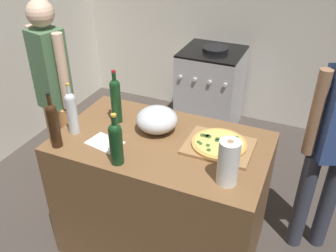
# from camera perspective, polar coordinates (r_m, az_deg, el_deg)

# --- Properties ---
(ground_plane) EXTENTS (4.38, 3.31, 0.02)m
(ground_plane) POSITION_cam_1_polar(r_m,az_deg,el_deg) (3.35, 4.77, -9.01)
(ground_plane) COLOR #3F3833
(kitchen_wall_rear) EXTENTS (4.38, 0.10, 2.60)m
(kitchen_wall_rear) POSITION_cam_1_polar(r_m,az_deg,el_deg) (4.01, 12.67, 18.38)
(kitchen_wall_rear) COLOR silver
(kitchen_wall_rear) RESTS_ON ground_plane
(kitchen_wall_left) EXTENTS (0.10, 3.31, 2.60)m
(kitchen_wall_left) POSITION_cam_1_polar(r_m,az_deg,el_deg) (3.74, -24.64, 15.44)
(kitchen_wall_left) COLOR silver
(kitchen_wall_left) RESTS_ON ground_plane
(counter) EXTENTS (1.32, 0.77, 0.90)m
(counter) POSITION_cam_1_polar(r_m,az_deg,el_deg) (2.55, -0.91, -10.76)
(counter) COLOR brown
(counter) RESTS_ON ground_plane
(cutting_board) EXTENTS (0.40, 0.32, 0.02)m
(cutting_board) POSITION_cam_1_polar(r_m,az_deg,el_deg) (2.22, 7.94, -3.18)
(cutting_board) COLOR #9E7247
(cutting_board) RESTS_ON counter
(pizza) EXTENTS (0.33, 0.33, 0.03)m
(pizza) POSITION_cam_1_polar(r_m,az_deg,el_deg) (2.21, 7.95, -2.72)
(pizza) COLOR tan
(pizza) RESTS_ON cutting_board
(mixing_bowl) EXTENTS (0.27, 0.27, 0.16)m
(mixing_bowl) POSITION_cam_1_polar(r_m,az_deg,el_deg) (2.32, -1.74, 1.01)
(mixing_bowl) COLOR #B2B2B7
(mixing_bowl) RESTS_ON counter
(paper_towel_roll) EXTENTS (0.11, 0.11, 0.26)m
(paper_towel_roll) POSITION_cam_1_polar(r_m,az_deg,el_deg) (1.90, 9.39, -5.63)
(paper_towel_roll) COLOR white
(paper_towel_roll) RESTS_ON counter
(wine_bottle_green) EXTENTS (0.07, 0.07, 0.36)m
(wine_bottle_green) POSITION_cam_1_polar(r_m,az_deg,el_deg) (2.24, -17.44, 0.38)
(wine_bottle_green) COLOR #331E0F
(wine_bottle_green) RESTS_ON counter
(wine_bottle_clear) EXTENTS (0.08, 0.08, 0.31)m
(wine_bottle_clear) POSITION_cam_1_polar(r_m,az_deg,el_deg) (2.02, -8.14, -2.41)
(wine_bottle_clear) COLOR #143819
(wine_bottle_clear) RESTS_ON counter
(wine_bottle_amber) EXTENTS (0.07, 0.07, 0.37)m
(wine_bottle_amber) POSITION_cam_1_polar(r_m,az_deg,el_deg) (2.41, -8.15, 4.20)
(wine_bottle_amber) COLOR #143819
(wine_bottle_amber) RESTS_ON counter
(wine_bottle_dark) EXTENTS (0.07, 0.07, 0.34)m
(wine_bottle_dark) POSITION_cam_1_polar(r_m,az_deg,el_deg) (2.35, -14.78, 2.22)
(wine_bottle_dark) COLOR silver
(wine_bottle_dark) RESTS_ON counter
(recipe_sheet) EXTENTS (0.23, 0.19, 0.00)m
(recipe_sheet) POSITION_cam_1_polar(r_m,az_deg,el_deg) (2.28, -9.84, -2.57)
(recipe_sheet) COLOR white
(recipe_sheet) RESTS_ON counter
(stove) EXTENTS (0.62, 0.62, 0.92)m
(stove) POSITION_cam_1_polar(r_m,az_deg,el_deg) (3.98, 6.61, 5.69)
(stove) COLOR #B7B7BC
(stove) RESTS_ON ground_plane
(person_in_stripes) EXTENTS (0.37, 0.25, 1.61)m
(person_in_stripes) POSITION_cam_1_polar(r_m,az_deg,el_deg) (2.96, -17.33, 5.27)
(person_in_stripes) COLOR #D88C4C
(person_in_stripes) RESTS_ON ground_plane
(person_in_red) EXTENTS (0.33, 0.26, 1.58)m
(person_in_red) POSITION_cam_1_polar(r_m,az_deg,el_deg) (2.49, 24.23, -2.27)
(person_in_red) COLOR #383D4C
(person_in_red) RESTS_ON ground_plane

